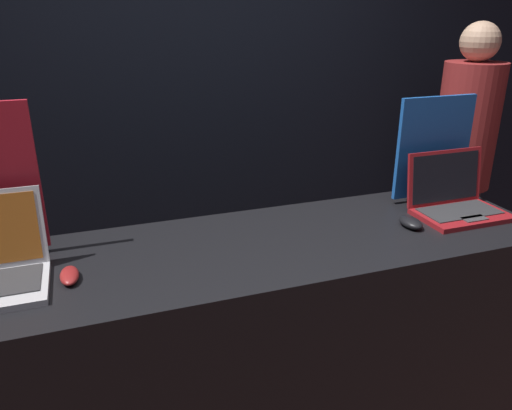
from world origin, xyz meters
TOP-DOWN VIEW (x-y plane):
  - wall_back at (0.00, 1.65)m, footprint 8.00×0.05m
  - display_counter at (0.00, 0.32)m, footprint 2.20×0.63m
  - mouse_front at (-0.63, 0.27)m, footprint 0.06×0.12m
  - laptop_back at (0.86, 0.32)m, footprint 0.36×0.26m
  - mouse_back at (0.61, 0.26)m, footprint 0.07×0.12m
  - promo_stand_back at (0.86, 0.50)m, footprint 0.36×0.07m
  - person_bystander at (1.47, 0.98)m, footprint 0.32×0.32m

SIDE VIEW (x-z plane):
  - display_counter at x=0.00m, z-range 0.00..0.98m
  - person_bystander at x=1.47m, z-range 0.03..1.74m
  - mouse_front at x=-0.63m, z-range 0.98..1.01m
  - mouse_back at x=0.61m, z-range 0.98..1.02m
  - laptop_back at x=0.86m, z-range 0.92..1.16m
  - promo_stand_back at x=0.86m, z-range 0.97..1.42m
  - wall_back at x=0.00m, z-range 0.00..2.80m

